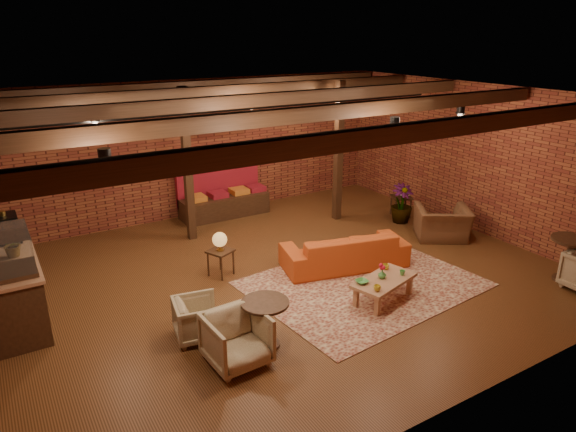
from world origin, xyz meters
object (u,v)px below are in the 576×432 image
side_table_book (401,198)px  armchair_right (443,218)px  sofa (344,250)px  round_table_left (265,316)px  side_table_lamp (220,243)px  plant_tall (405,165)px  armchair_b (237,337)px  armchair_a (198,317)px  coffee_table (383,281)px  round_table_right (570,253)px

side_table_book → armchair_right: bearing=-99.2°
sofa → round_table_left: round_table_left is taller
side_table_lamp → plant_tall: bearing=4.7°
round_table_left → armchair_right: armchair_right is taller
armchair_b → armchair_right: (5.66, 1.71, 0.07)m
sofa → armchair_a: (-3.25, -0.81, -0.01)m
plant_tall → armchair_a: bearing=-160.5°
sofa → armchair_a: sofa is taller
armchair_a → side_table_book: armchair_a is taller
coffee_table → plant_tall: (2.83, 2.63, 1.00)m
sofa → round_table_right: (3.05, -2.50, 0.20)m
sofa → coffee_table: size_ratio=1.84×
side_table_lamp → armchair_a: (-1.11, -1.68, -0.31)m
round_table_left → plant_tall: 5.87m
side_table_book → round_table_left: bearing=-150.2°
armchair_b → side_table_book: bearing=25.7°
round_table_left → armchair_right: (5.15, 1.55, -0.00)m
side_table_lamp → armchair_b: side_table_lamp is taller
side_table_lamp → round_table_left: size_ratio=1.19×
armchair_a → armchair_b: size_ratio=0.84×
sofa → round_table_left: 2.94m
round_table_left → plant_tall: (5.11, 2.76, 0.88)m
sofa → side_table_lamp: side_table_lamp is taller
round_table_right → sofa: bearing=140.7°
side_table_lamp → armchair_right: armchair_right is taller
plant_tall → sofa: bearing=-154.1°
armchair_b → round_table_left: bearing=13.6°
armchair_right → side_table_book: size_ratio=1.83×
round_table_right → armchair_a: bearing=165.0°
coffee_table → round_table_left: bearing=-176.7°
round_table_right → plant_tall: size_ratio=0.30×
sofa → round_table_right: 3.95m
round_table_left → armchair_right: 5.38m
round_table_left → side_table_book: bearing=29.8°
armchair_b → armchair_right: 5.91m
armchair_right → side_table_book: (0.25, 1.53, -0.01)m
sofa → armchair_b: (-3.04, -1.66, 0.06)m
sofa → side_table_book: 3.28m
armchair_b → side_table_lamp: bearing=67.6°
armchair_a → side_table_book: size_ratio=1.13×
coffee_table → side_table_book: 4.30m
sofa → plant_tall: bearing=-140.9°
round_table_left → round_table_right: size_ratio=0.87×
sofa → armchair_b: bearing=42.0°
coffee_table → side_table_book: (3.12, 2.95, 0.11)m
armchair_right → round_table_right: (0.43, -2.54, 0.07)m
armchair_right → side_table_book: bearing=-65.6°
sofa → side_table_book: size_ratio=3.95×
coffee_table → round_table_right: bearing=-18.7°
round_table_left → coffee_table: bearing=3.3°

